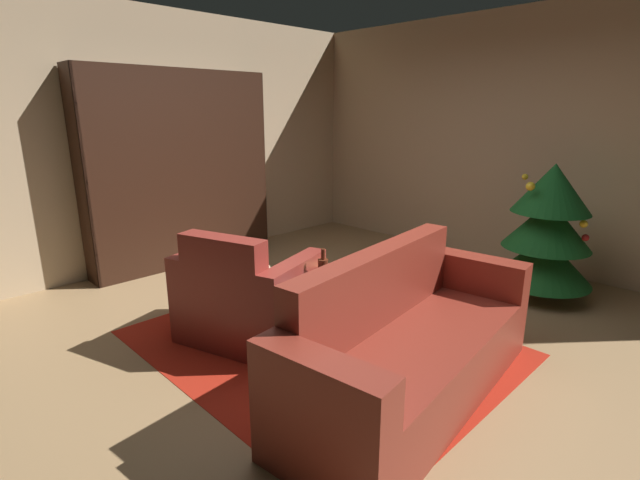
{
  "coord_description": "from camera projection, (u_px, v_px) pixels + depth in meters",
  "views": [
    {
      "loc": [
        2.33,
        -2.49,
        1.74
      ],
      "look_at": [
        -0.28,
        0.09,
        0.71
      ],
      "focal_mm": 26.25,
      "sensor_mm": 36.0,
      "label": 1
    }
  ],
  "objects": [
    {
      "name": "armchair_red",
      "position": [
        247.0,
        300.0,
        3.61
      ],
      "size": [
        1.14,
        1.0,
        0.89
      ],
      "color": "maroon",
      "rests_on": "ground"
    },
    {
      "name": "wall_left",
      "position": [
        161.0,
        141.0,
        5.24
      ],
      "size": [
        0.06,
        5.65,
        2.79
      ],
      "primitive_type": "cube",
      "color": "tan",
      "rests_on": "ground"
    },
    {
      "name": "couch_red",
      "position": [
        408.0,
        349.0,
        2.89
      ],
      "size": [
        0.98,
        2.13,
        0.9
      ],
      "color": "maroon",
      "rests_on": "ground"
    },
    {
      "name": "ground_plane",
      "position": [
        336.0,
        334.0,
        3.75
      ],
      "size": [
        6.64,
        6.64,
        0.0
      ],
      "primitive_type": "plane",
      "color": "#93724C"
    },
    {
      "name": "book_stack_on_table",
      "position": [
        326.0,
        272.0,
        3.6
      ],
      "size": [
        0.23,
        0.19,
        0.11
      ],
      "color": "gray",
      "rests_on": "coffee_table"
    },
    {
      "name": "area_rug",
      "position": [
        320.0,
        343.0,
        3.6
      ],
      "size": [
        2.64,
        2.15,
        0.01
      ],
      "primitive_type": "cube",
      "color": "#A11F11",
      "rests_on": "ground"
    },
    {
      "name": "decorated_tree",
      "position": [
        547.0,
        230.0,
        4.35
      ],
      "size": [
        0.88,
        0.88,
        1.27
      ],
      "color": "brown",
      "rests_on": "ground"
    },
    {
      "name": "bottle_on_table",
      "position": [
        323.0,
        273.0,
        3.39
      ],
      "size": [
        0.07,
        0.07,
        0.31
      ],
      "color": "#542314",
      "rests_on": "coffee_table"
    },
    {
      "name": "wall_back",
      "position": [
        508.0,
        141.0,
        5.27
      ],
      "size": [
        5.51,
        0.06,
        2.79
      ],
      "primitive_type": "cube",
      "color": "tan",
      "rests_on": "ground"
    },
    {
      "name": "coffee_table",
      "position": [
        328.0,
        284.0,
        3.63
      ],
      "size": [
        0.75,
        0.75,
        0.47
      ],
      "color": "black",
      "rests_on": "ground"
    },
    {
      "name": "bookshelf_unit",
      "position": [
        192.0,
        171.0,
        5.32
      ],
      "size": [
        0.33,
        2.15,
        2.16
      ],
      "color": "black",
      "rests_on": "ground"
    }
  ]
}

